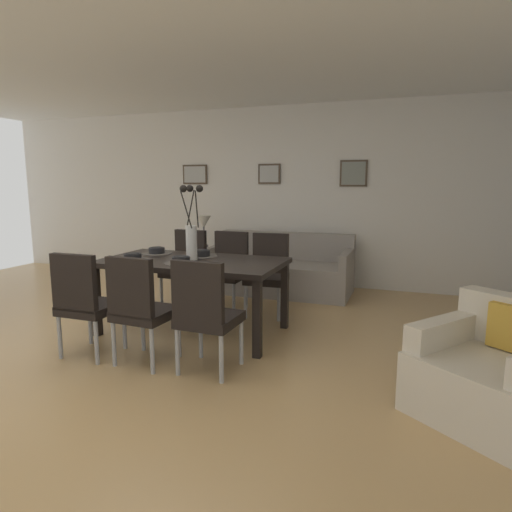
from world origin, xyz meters
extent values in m
plane|color=tan|center=(0.00, 0.00, 0.00)|extent=(9.00, 9.00, 0.00)
cube|color=silver|center=(0.00, 3.25, 1.30)|extent=(9.00, 0.10, 2.60)
cube|color=white|center=(0.00, 0.40, 2.64)|extent=(9.00, 7.20, 0.08)
cube|color=black|center=(0.20, 0.71, 0.71)|extent=(1.80, 0.96, 0.05)
cube|color=black|center=(1.04, 1.14, 0.34)|extent=(0.07, 0.07, 0.69)
cube|color=black|center=(-0.64, 1.14, 0.34)|extent=(0.07, 0.07, 0.69)
cube|color=black|center=(1.04, 0.29, 0.34)|extent=(0.07, 0.07, 0.69)
cube|color=black|center=(-0.64, 0.29, 0.34)|extent=(0.07, 0.07, 0.69)
cube|color=black|center=(-0.35, -0.11, 0.42)|extent=(0.44, 0.44, 0.08)
cube|color=black|center=(-0.35, -0.30, 0.68)|extent=(0.42, 0.06, 0.48)
cylinder|color=#9EA0A5|center=(-0.16, 0.08, 0.19)|extent=(0.04, 0.04, 0.38)
cylinder|color=#9EA0A5|center=(-0.54, 0.08, 0.19)|extent=(0.04, 0.04, 0.38)
cylinder|color=#9EA0A5|center=(-0.16, -0.30, 0.19)|extent=(0.04, 0.04, 0.38)
cylinder|color=#9EA0A5|center=(-0.54, -0.30, 0.19)|extent=(0.04, 0.04, 0.38)
cube|color=black|center=(-0.35, 1.51, 0.42)|extent=(0.46, 0.46, 0.08)
cube|color=black|center=(-0.34, 1.70, 0.68)|extent=(0.42, 0.08, 0.48)
cylinder|color=#9EA0A5|center=(-0.55, 1.33, 0.19)|extent=(0.04, 0.04, 0.38)
cylinder|color=#9EA0A5|center=(-0.17, 1.31, 0.19)|extent=(0.04, 0.04, 0.38)
cylinder|color=#9EA0A5|center=(-0.53, 1.71, 0.19)|extent=(0.04, 0.04, 0.38)
cylinder|color=#9EA0A5|center=(-0.15, 1.69, 0.19)|extent=(0.04, 0.04, 0.38)
cube|color=black|center=(0.20, -0.10, 0.42)|extent=(0.47, 0.47, 0.08)
cube|color=black|center=(0.19, -0.29, 0.68)|extent=(0.42, 0.09, 0.48)
cylinder|color=#9EA0A5|center=(0.40, 0.07, 0.19)|extent=(0.04, 0.04, 0.38)
cylinder|color=#9EA0A5|center=(0.02, 0.10, 0.19)|extent=(0.04, 0.04, 0.38)
cylinder|color=#9EA0A5|center=(0.38, -0.30, 0.19)|extent=(0.04, 0.04, 0.38)
cylinder|color=#9EA0A5|center=(0.00, -0.28, 0.19)|extent=(0.04, 0.04, 0.38)
cube|color=black|center=(0.21, 1.53, 0.42)|extent=(0.45, 0.45, 0.08)
cube|color=black|center=(0.21, 1.72, 0.68)|extent=(0.42, 0.07, 0.48)
cylinder|color=#9EA0A5|center=(0.01, 1.34, 0.19)|extent=(0.04, 0.04, 0.38)
cylinder|color=#9EA0A5|center=(0.39, 1.33, 0.19)|extent=(0.04, 0.04, 0.38)
cylinder|color=#9EA0A5|center=(0.02, 1.72, 0.19)|extent=(0.04, 0.04, 0.38)
cylinder|color=#9EA0A5|center=(0.40, 1.71, 0.19)|extent=(0.04, 0.04, 0.38)
cube|color=black|center=(0.77, -0.07, 0.42)|extent=(0.45, 0.45, 0.08)
cube|color=black|center=(0.77, -0.26, 0.68)|extent=(0.42, 0.07, 0.48)
cylinder|color=#9EA0A5|center=(0.97, 0.11, 0.19)|extent=(0.04, 0.04, 0.38)
cylinder|color=#9EA0A5|center=(0.59, 0.12, 0.19)|extent=(0.04, 0.04, 0.38)
cylinder|color=#9EA0A5|center=(0.96, -0.27, 0.19)|extent=(0.04, 0.04, 0.38)
cylinder|color=#9EA0A5|center=(0.58, -0.26, 0.19)|extent=(0.04, 0.04, 0.38)
cube|color=black|center=(0.72, 1.50, 0.42)|extent=(0.47, 0.47, 0.08)
cube|color=black|center=(0.71, 1.69, 0.68)|extent=(0.42, 0.09, 0.48)
cylinder|color=#9EA0A5|center=(0.55, 1.30, 0.19)|extent=(0.04, 0.04, 0.38)
cylinder|color=#9EA0A5|center=(0.92, 1.33, 0.19)|extent=(0.04, 0.04, 0.38)
cylinder|color=#9EA0A5|center=(0.52, 1.68, 0.19)|extent=(0.04, 0.04, 0.38)
cylinder|color=#9EA0A5|center=(0.90, 1.71, 0.19)|extent=(0.04, 0.04, 0.38)
cylinder|color=silver|center=(0.20, 0.71, 0.91)|extent=(0.11, 0.11, 0.34)
cylinder|color=black|center=(0.26, 0.73, 1.24)|extent=(0.05, 0.12, 0.37)
sphere|color=black|center=(0.29, 0.74, 1.44)|extent=(0.07, 0.07, 0.07)
cylinder|color=black|center=(0.17, 0.76, 1.24)|extent=(0.08, 0.05, 0.38)
sphere|color=black|center=(0.16, 0.79, 1.44)|extent=(0.07, 0.07, 0.07)
cylinder|color=black|center=(0.19, 0.66, 1.24)|extent=(0.15, 0.06, 0.36)
sphere|color=black|center=(0.18, 0.63, 1.44)|extent=(0.07, 0.07, 0.07)
cylinder|color=#4C4742|center=(-0.34, 0.50, 0.74)|extent=(0.32, 0.32, 0.01)
cylinder|color=black|center=(-0.34, 0.50, 0.78)|extent=(0.17, 0.17, 0.06)
cylinder|color=black|center=(-0.34, 0.50, 0.79)|extent=(0.13, 0.13, 0.04)
cylinder|color=#4C4742|center=(-0.34, 0.93, 0.74)|extent=(0.32, 0.32, 0.01)
cylinder|color=black|center=(-0.34, 0.93, 0.78)|extent=(0.17, 0.17, 0.06)
cylinder|color=black|center=(-0.34, 0.93, 0.79)|extent=(0.13, 0.13, 0.04)
cylinder|color=#4C4742|center=(0.20, 0.50, 0.74)|extent=(0.32, 0.32, 0.01)
cylinder|color=black|center=(0.20, 0.50, 0.78)|extent=(0.17, 0.17, 0.06)
cylinder|color=black|center=(0.20, 0.50, 0.79)|extent=(0.13, 0.13, 0.04)
cylinder|color=#4C4742|center=(0.20, 0.93, 0.74)|extent=(0.32, 0.32, 0.01)
cylinder|color=black|center=(0.20, 0.93, 0.78)|extent=(0.17, 0.17, 0.06)
cylinder|color=black|center=(0.20, 0.93, 0.79)|extent=(0.13, 0.13, 0.04)
cube|color=gray|center=(0.56, 2.58, 0.21)|extent=(1.93, 0.84, 0.42)
cube|color=gray|center=(0.56, 2.92, 0.61)|extent=(1.93, 0.16, 0.38)
cube|color=gray|center=(1.47, 2.58, 0.52)|extent=(0.10, 0.84, 0.20)
cube|color=gray|center=(-0.36, 2.58, 0.52)|extent=(0.10, 0.84, 0.20)
cube|color=black|center=(-0.61, 2.63, 0.26)|extent=(0.36, 0.36, 0.52)
cylinder|color=#4C4C51|center=(-0.61, 2.63, 0.56)|extent=(0.12, 0.12, 0.08)
cylinder|color=#4C4C51|center=(-0.61, 2.63, 0.74)|extent=(0.02, 0.02, 0.30)
cone|color=silver|center=(-0.61, 2.63, 0.94)|extent=(0.22, 0.22, 0.18)
cube|color=beige|center=(2.77, -0.15, 0.20)|extent=(1.12, 1.12, 0.40)
cube|color=beige|center=(2.49, 0.03, 0.49)|extent=(0.52, 0.63, 0.18)
cube|color=#473828|center=(-1.02, 3.18, 1.63)|extent=(0.42, 0.02, 0.30)
cube|color=#B2B2AD|center=(-1.02, 3.17, 1.63)|extent=(0.37, 0.01, 0.25)
cube|color=#473828|center=(0.20, 3.18, 1.63)|extent=(0.34, 0.02, 0.29)
cube|color=#B2B2AD|center=(0.20, 3.17, 1.63)|extent=(0.29, 0.01, 0.24)
cube|color=#473828|center=(1.43, 3.18, 1.63)|extent=(0.37, 0.02, 0.36)
cube|color=gray|center=(1.43, 3.17, 1.63)|extent=(0.32, 0.01, 0.31)
camera|label=1|loc=(2.26, -3.13, 1.49)|focal=30.95mm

